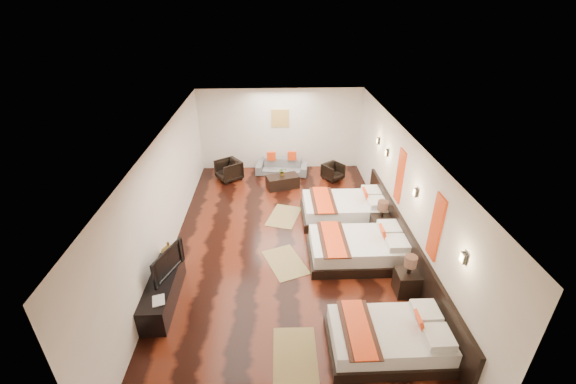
{
  "coord_description": "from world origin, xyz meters",
  "views": [
    {
      "loc": [
        -0.24,
        -7.61,
        5.53
      ],
      "look_at": [
        0.1,
        0.74,
        1.1
      ],
      "focal_mm": 23.46,
      "sensor_mm": 36.0,
      "label": 1
    }
  ],
  "objects_px": {
    "armchair_left": "(229,170)",
    "figurine": "(169,250)",
    "nightstand_b": "(380,223)",
    "book": "(152,302)",
    "bed_mid": "(359,248)",
    "nightstand_a": "(407,280)",
    "bed_near": "(390,338)",
    "armchair_right": "(333,172)",
    "coffee_table": "(283,182)",
    "sofa": "(282,167)",
    "table_plant": "(282,172)",
    "tv_console": "(163,291)",
    "tv": "(164,261)",
    "bed_far": "(346,209)"
  },
  "relations": [
    {
      "from": "bed_mid",
      "to": "book",
      "type": "bearing_deg",
      "value": -156.63
    },
    {
      "from": "nightstand_a",
      "to": "armchair_right",
      "type": "distance_m",
      "value": 5.49
    },
    {
      "from": "figurine",
      "to": "armchair_left",
      "type": "distance_m",
      "value": 4.93
    },
    {
      "from": "armchair_left",
      "to": "armchair_right",
      "type": "xyz_separation_m",
      "value": [
        3.46,
        -0.12,
        -0.06
      ]
    },
    {
      "from": "bed_near",
      "to": "coffee_table",
      "type": "bearing_deg",
      "value": 104.86
    },
    {
      "from": "armchair_left",
      "to": "figurine",
      "type": "bearing_deg",
      "value": -43.85
    },
    {
      "from": "armchair_left",
      "to": "nightstand_b",
      "type": "bearing_deg",
      "value": 15.71
    },
    {
      "from": "book",
      "to": "figurine",
      "type": "bearing_deg",
      "value": 90.0
    },
    {
      "from": "tv_console",
      "to": "table_plant",
      "type": "height_order",
      "value": "table_plant"
    },
    {
      "from": "bed_far",
      "to": "tv_console",
      "type": "relative_size",
      "value": 1.29
    },
    {
      "from": "tv_console",
      "to": "armchair_right",
      "type": "height_order",
      "value": "tv_console"
    },
    {
      "from": "bed_near",
      "to": "bed_far",
      "type": "xyz_separation_m",
      "value": [
        0.0,
        4.34,
        0.03
      ]
    },
    {
      "from": "bed_far",
      "to": "sofa",
      "type": "bearing_deg",
      "value": 119.16
    },
    {
      "from": "bed_mid",
      "to": "nightstand_a",
      "type": "relative_size",
      "value": 2.48
    },
    {
      "from": "nightstand_b",
      "to": "tv_console",
      "type": "relative_size",
      "value": 0.54
    },
    {
      "from": "bed_near",
      "to": "nightstand_a",
      "type": "distance_m",
      "value": 1.58
    },
    {
      "from": "bed_mid",
      "to": "table_plant",
      "type": "bearing_deg",
      "value": 114.01
    },
    {
      "from": "book",
      "to": "table_plant",
      "type": "distance_m",
      "value": 6.13
    },
    {
      "from": "nightstand_a",
      "to": "sofa",
      "type": "bearing_deg",
      "value": 112.12
    },
    {
      "from": "tv",
      "to": "nightstand_a",
      "type": "bearing_deg",
      "value": -71.35
    },
    {
      "from": "tv",
      "to": "sofa",
      "type": "bearing_deg",
      "value": -2.64
    },
    {
      "from": "book",
      "to": "table_plant",
      "type": "height_order",
      "value": "table_plant"
    },
    {
      "from": "bed_mid",
      "to": "table_plant",
      "type": "xyz_separation_m",
      "value": [
        -1.68,
        3.77,
        0.24
      ]
    },
    {
      "from": "nightstand_a",
      "to": "sofa",
      "type": "relative_size",
      "value": 0.53
    },
    {
      "from": "sofa",
      "to": "bed_near",
      "type": "bearing_deg",
      "value": -68.99
    },
    {
      "from": "bed_mid",
      "to": "armchair_right",
      "type": "bearing_deg",
      "value": 89.7
    },
    {
      "from": "nightstand_b",
      "to": "coffee_table",
      "type": "bearing_deg",
      "value": 131.13
    },
    {
      "from": "tv",
      "to": "table_plant",
      "type": "distance_m",
      "value": 5.37
    },
    {
      "from": "sofa",
      "to": "armchair_right",
      "type": "height_order",
      "value": "armchair_right"
    },
    {
      "from": "tv",
      "to": "figurine",
      "type": "relative_size",
      "value": 2.84
    },
    {
      "from": "nightstand_a",
      "to": "figurine",
      "type": "relative_size",
      "value": 2.65
    },
    {
      "from": "figurine",
      "to": "coffee_table",
      "type": "bearing_deg",
      "value": 58.94
    },
    {
      "from": "armchair_left",
      "to": "coffee_table",
      "type": "distance_m",
      "value": 1.89
    },
    {
      "from": "bed_near",
      "to": "bed_mid",
      "type": "height_order",
      "value": "bed_mid"
    },
    {
      "from": "nightstand_b",
      "to": "figurine",
      "type": "distance_m",
      "value": 5.16
    },
    {
      "from": "bed_near",
      "to": "sofa",
      "type": "height_order",
      "value": "bed_near"
    },
    {
      "from": "coffee_table",
      "to": "tv_console",
      "type": "bearing_deg",
      "value": -116.97
    },
    {
      "from": "bed_far",
      "to": "nightstand_b",
      "type": "bearing_deg",
      "value": -47.81
    },
    {
      "from": "nightstand_a",
      "to": "table_plant",
      "type": "bearing_deg",
      "value": 116.24
    },
    {
      "from": "bed_mid",
      "to": "figurine",
      "type": "distance_m",
      "value": 4.24
    },
    {
      "from": "table_plant",
      "to": "coffee_table",
      "type": "bearing_deg",
      "value": -70.96
    },
    {
      "from": "bed_near",
      "to": "armchair_right",
      "type": "xyz_separation_m",
      "value": [
        0.03,
        6.83,
        0.0
      ]
    },
    {
      "from": "coffee_table",
      "to": "nightstand_a",
      "type": "bearing_deg",
      "value": -63.74
    },
    {
      "from": "tv_console",
      "to": "coffee_table",
      "type": "bearing_deg",
      "value": 63.03
    },
    {
      "from": "nightstand_b",
      "to": "book",
      "type": "height_order",
      "value": "nightstand_b"
    },
    {
      "from": "bed_mid",
      "to": "tv_console",
      "type": "height_order",
      "value": "bed_mid"
    },
    {
      "from": "coffee_table",
      "to": "sofa",
      "type": "bearing_deg",
      "value": 90.0
    },
    {
      "from": "sofa",
      "to": "armchair_right",
      "type": "xyz_separation_m",
      "value": [
        1.69,
        -0.51,
        0.02
      ]
    },
    {
      "from": "bed_mid",
      "to": "coffee_table",
      "type": "relative_size",
      "value": 2.28
    },
    {
      "from": "tv_console",
      "to": "nightstand_a",
      "type": "bearing_deg",
      "value": 0.78
    }
  ]
}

